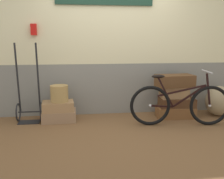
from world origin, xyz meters
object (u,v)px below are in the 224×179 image
suitcase_5 (175,81)px  bicycle (180,104)px  suitcase_3 (177,102)px  suitcase_4 (174,92)px  suitcase_0 (59,116)px  luggage_trolley (29,105)px  suitcase_2 (175,112)px  suitcase_1 (58,106)px  wicker_basket (59,94)px  burlap_sack (219,101)px

suitcase_5 → bicycle: (-0.08, -0.48, -0.33)m
suitcase_3 → suitcase_4: 0.20m
suitcase_3 → bicycle: bicycle is taller
suitcase_0 → suitcase_4: (2.13, -0.01, 0.38)m
suitcase_0 → luggage_trolley: bearing=172.8°
suitcase_0 → suitcase_2: (2.15, -0.06, 0.01)m
suitcase_1 → luggage_trolley: size_ratio=0.39×
suitcase_0 → luggage_trolley: 0.56m
suitcase_5 → suitcase_4: bearing=78.2°
luggage_trolley → suitcase_1: bearing=-8.5°
suitcase_4 → wicker_basket: bearing=-178.3°
wicker_basket → bicycle: (2.03, -0.47, -0.14)m
suitcase_1 → suitcase_2: bearing=-4.8°
suitcase_3 → suitcase_4: bearing=138.0°
suitcase_3 → wicker_basket: 2.17m
wicker_basket → bicycle: bearing=-13.2°
suitcase_5 → wicker_basket: suitcase_5 is taller
suitcase_5 → luggage_trolley: size_ratio=0.49×
wicker_basket → luggage_trolley: size_ratio=0.22×
suitcase_0 → suitcase_3: (2.17, -0.06, 0.19)m
bicycle → suitcase_0: bearing=166.2°
suitcase_0 → bicycle: (2.05, -0.50, 0.27)m
bicycle → suitcase_3: bearing=74.4°
suitcase_1 → burlap_sack: size_ratio=0.95×
suitcase_2 → wicker_basket: (-2.13, 0.03, 0.41)m
suitcase_2 → luggage_trolley: bearing=-179.5°
luggage_trolley → bicycle: (2.57, -0.56, 0.06)m
suitcase_5 → luggage_trolley: bearing=173.2°
burlap_sack → suitcase_3: bearing=-179.2°
suitcase_1 → suitcase_3: 2.18m
wicker_basket → luggage_trolley: 0.58m
wicker_basket → bicycle: size_ratio=0.18×
suitcase_4 → suitcase_1: bearing=-178.7°
suitcase_4 → burlap_sack: bearing=-1.3°
suitcase_3 → suitcase_1: bearing=-176.3°
suitcase_4 → burlap_sack: size_ratio=0.88×
suitcase_3 → wicker_basket: bearing=-176.0°
suitcase_0 → wicker_basket: wicker_basket is taller
suitcase_5 → suitcase_1: bearing=174.8°
suitcase_1 → luggage_trolley: 0.52m
suitcase_5 → burlap_sack: suitcase_5 is taller
suitcase_0 → suitcase_1: 0.18m
suitcase_0 → suitcase_5: 2.21m
suitcase_2 → suitcase_5: (-0.03, 0.03, 0.59)m
suitcase_2 → wicker_basket: wicker_basket is taller
suitcase_2 → suitcase_4: (-0.03, 0.05, 0.37)m
suitcase_0 → bicycle: size_ratio=0.35×
suitcase_5 → burlap_sack: bearing=-6.4°
wicker_basket → bicycle: bicycle is taller
suitcase_2 → bicycle: (-0.11, -0.45, 0.26)m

